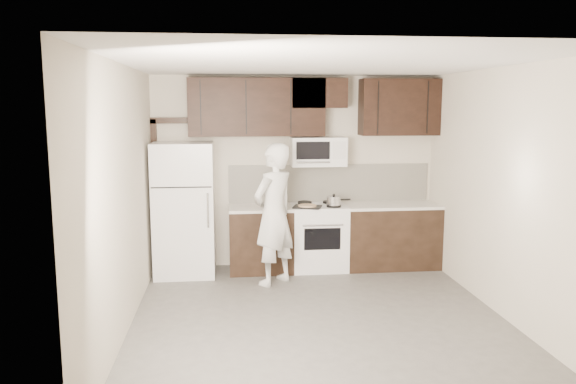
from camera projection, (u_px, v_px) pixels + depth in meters
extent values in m
plane|color=#514E4C|center=(320.00, 321.00, 6.01)|extent=(4.50, 4.50, 0.00)
plane|color=beige|center=(295.00, 172.00, 8.02)|extent=(4.00, 0.00, 4.00)
plane|color=white|center=(322.00, 63.00, 5.60)|extent=(4.50, 4.50, 0.00)
cube|color=black|center=(261.00, 240.00, 7.80)|extent=(0.87, 0.62, 0.87)
cube|color=black|center=(391.00, 237.00, 7.99)|extent=(1.32, 0.62, 0.87)
cube|color=white|center=(261.00, 208.00, 7.73)|extent=(0.87, 0.64, 0.04)
cube|color=white|center=(392.00, 205.00, 7.93)|extent=(1.32, 0.64, 0.04)
cube|color=white|center=(319.00, 238.00, 7.88)|extent=(0.76, 0.62, 0.89)
cube|color=white|center=(319.00, 206.00, 7.81)|extent=(0.76, 0.62, 0.02)
cube|color=black|center=(322.00, 239.00, 7.57)|extent=(0.50, 0.01, 0.30)
cylinder|color=silver|center=(323.00, 225.00, 7.51)|extent=(0.55, 0.02, 0.02)
cylinder|color=black|center=(308.00, 206.00, 7.64)|extent=(0.20, 0.20, 0.03)
cylinder|color=black|center=(334.00, 206.00, 7.68)|extent=(0.20, 0.20, 0.03)
cylinder|color=black|center=(305.00, 203.00, 7.94)|extent=(0.20, 0.20, 0.03)
cylinder|color=black|center=(330.00, 202.00, 7.98)|extent=(0.20, 0.20, 0.03)
cube|color=white|center=(329.00, 183.00, 8.08)|extent=(2.90, 0.02, 0.54)
cube|color=black|center=(257.00, 107.00, 7.65)|extent=(1.85, 0.35, 0.78)
cube|color=black|center=(399.00, 107.00, 7.86)|extent=(1.10, 0.35, 0.78)
cube|color=black|center=(318.00, 93.00, 7.71)|extent=(0.76, 0.35, 0.40)
cube|color=white|center=(318.00, 151.00, 7.82)|extent=(0.76, 0.38, 0.40)
cube|color=black|center=(313.00, 151.00, 7.61)|extent=(0.46, 0.01, 0.24)
cube|color=silver|center=(339.00, 150.00, 7.65)|extent=(0.18, 0.01, 0.24)
cylinder|color=silver|center=(313.00, 162.00, 7.61)|extent=(0.46, 0.02, 0.02)
cube|color=white|center=(184.00, 209.00, 7.57)|extent=(0.80, 0.72, 1.80)
cube|color=black|center=(181.00, 187.00, 7.16)|extent=(0.77, 0.01, 0.02)
cylinder|color=silver|center=(208.00, 210.00, 7.21)|extent=(0.03, 0.03, 0.45)
cube|color=black|center=(156.00, 195.00, 7.82)|extent=(0.08, 0.08, 2.10)
cube|color=black|center=(169.00, 121.00, 7.68)|extent=(0.50, 0.08, 0.08)
cylinder|color=silver|center=(334.00, 202.00, 7.67)|extent=(0.19, 0.19, 0.15)
sphere|color=black|center=(334.00, 195.00, 7.66)|extent=(0.04, 0.04, 0.04)
cylinder|color=black|center=(344.00, 200.00, 7.70)|extent=(0.18, 0.04, 0.02)
cube|color=black|center=(307.00, 207.00, 7.63)|extent=(0.44, 0.38, 0.02)
cylinder|color=beige|center=(307.00, 206.00, 7.62)|extent=(0.31, 0.31, 0.02)
imported|color=white|center=(274.00, 214.00, 7.15)|extent=(0.78, 0.77, 1.82)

